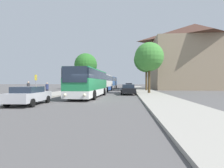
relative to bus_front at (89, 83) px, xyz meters
The scene contains 17 objects.
ground_plane 4.84m from the bus_front, 78.99° to the right, with size 300.00×300.00×0.00m, color #565454.
sidewalk_left 7.75m from the bus_front, 144.15° to the right, with size 4.00×120.00×0.15m, color #A39E93.
sidewalk_right 9.18m from the bus_front, 29.42° to the right, with size 4.00×120.00×0.15m, color #A39E93.
building_right_background 33.92m from the bus_front, 49.69° to the left, with size 20.81×14.14×16.61m.
bus_front is the anchor object (origin of this frame).
bus_middle 13.50m from the bus_front, 90.82° to the left, with size 2.95×11.32×3.19m.
bus_rear 27.30m from the bus_front, 90.10° to the left, with size 2.99×10.85×3.22m.
parked_car_left_curb 8.10m from the bus_front, 113.44° to the right, with size 2.20×4.42×1.44m.
parked_car_right_near 6.82m from the bus_front, 46.71° to the left, with size 2.25×4.44×1.47m.
parked_car_right_far 24.08m from the bus_front, 78.30° to the left, with size 2.11×4.72×1.58m.
bus_stop_sign 5.87m from the bus_front, 156.69° to the right, with size 0.08×0.45×2.50m.
pedestrian_waiting_near 7.54m from the bus_front, behind, with size 0.36×0.36×1.73m.
pedestrian_waiting_far 5.35m from the bus_front, behind, with size 0.36×0.36×1.60m.
tree_left_near 29.90m from the bus_front, 104.21° to the left, with size 5.55×5.55×7.37m.
tree_left_far 25.28m from the bus_front, 104.52° to the left, with size 5.85×5.85×9.16m.
tree_right_near 11.17m from the bus_front, 41.20° to the left, with size 4.44×4.44×7.80m.
tree_right_mid 18.51m from the bus_front, 62.02° to the left, with size 5.08×5.08×8.80m.
Camera 1 is at (3.64, -16.03, 1.77)m, focal length 28.00 mm.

